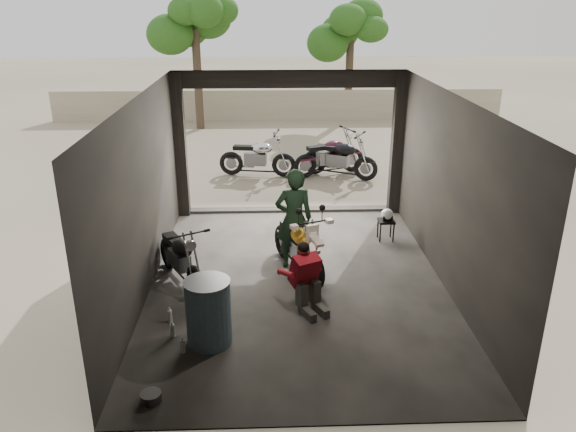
{
  "coord_description": "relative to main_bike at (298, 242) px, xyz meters",
  "views": [
    {
      "loc": [
        -0.49,
        -8.62,
        4.62
      ],
      "look_at": [
        -0.14,
        0.6,
        1.02
      ],
      "focal_mm": 35.0,
      "sensor_mm": 36.0,
      "label": 1
    }
  ],
  "objects": [
    {
      "name": "tree_right",
      "position": [
        2.77,
        13.56,
        2.97
      ],
      "size": [
        2.2,
        2.2,
        5.0
      ],
      "color": "#382B1E",
      "rests_on": "ground"
    },
    {
      "name": "rider",
      "position": [
        -0.06,
        0.23,
        0.35
      ],
      "size": [
        0.73,
        0.53,
        1.87
      ],
      "primitive_type": "imported",
      "rotation": [
        0.0,
        0.0,
        3.27
      ],
      "color": "black",
      "rests_on": "ground"
    },
    {
      "name": "outside_bike_a",
      "position": [
        -0.8,
        5.88,
        0.04
      ],
      "size": [
        1.95,
        1.05,
        1.25
      ],
      "primitive_type": null,
      "rotation": [
        0.0,
        0.0,
        1.41
      ],
      "color": "black",
      "rests_on": "ground"
    },
    {
      "name": "ground",
      "position": [
        -0.03,
        -0.44,
        -0.59
      ],
      "size": [
        80.0,
        80.0,
        0.0
      ],
      "primitive_type": "plane",
      "color": "#7A6D56",
      "rests_on": "ground"
    },
    {
      "name": "left_bike",
      "position": [
        -2.03,
        -0.33,
        -0.04
      ],
      "size": [
        1.38,
        1.75,
        1.1
      ],
      "primitive_type": null,
      "rotation": [
        0.0,
        0.0,
        0.51
      ],
      "color": "black",
      "rests_on": "ground"
    },
    {
      "name": "helmet",
      "position": [
        1.86,
        1.34,
        -0.02
      ],
      "size": [
        0.29,
        0.3,
        0.23
      ],
      "primitive_type": "ellipsoid",
      "rotation": [
        0.0,
        0.0,
        0.17
      ],
      "color": "white",
      "rests_on": "stool"
    },
    {
      "name": "outside_bike_c",
      "position": [
        1.45,
        5.67,
        0.05
      ],
      "size": [
        2.02,
        1.54,
        1.27
      ],
      "primitive_type": null,
      "rotation": [
        0.0,
        0.0,
        1.09
      ],
      "color": "black",
      "rests_on": "ground"
    },
    {
      "name": "stool",
      "position": [
        1.85,
        1.33,
        -0.21
      ],
      "size": [
        0.32,
        0.32,
        0.45
      ],
      "rotation": [
        0.0,
        0.0,
        0.12
      ],
      "color": "black",
      "rests_on": "ground"
    },
    {
      "name": "tree_left",
      "position": [
        -3.03,
        12.06,
        3.4
      ],
      "size": [
        2.2,
        2.2,
        5.6
      ],
      "color": "#382B1E",
      "rests_on": "ground"
    },
    {
      "name": "sign_post",
      "position": [
        3.2,
        3.42,
        0.9
      ],
      "size": [
        0.74,
        0.08,
        2.22
      ],
      "rotation": [
        0.0,
        0.0,
        0.11
      ],
      "color": "black",
      "rests_on": "ground"
    },
    {
      "name": "main_bike",
      "position": [
        0.0,
        0.0,
        0.0
      ],
      "size": [
        1.32,
        1.9,
        1.17
      ],
      "primitive_type": null,
      "rotation": [
        0.0,
        0.0,
        0.38
      ],
      "color": "white",
      "rests_on": "ground"
    },
    {
      "name": "outside_bike_b",
      "position": [
        1.19,
        5.93,
        0.05
      ],
      "size": [
        2.02,
        1.42,
        1.27
      ],
      "primitive_type": null,
      "rotation": [
        0.0,
        0.0,
        1.96
      ],
      "color": "#481125",
      "rests_on": "ground"
    },
    {
      "name": "garage",
      "position": [
        -0.03,
        0.11,
        0.69
      ],
      "size": [
        7.0,
        7.13,
        3.2
      ],
      "color": "#2D2B28",
      "rests_on": "ground"
    },
    {
      "name": "mechanic",
      "position": [
        0.09,
        -1.37,
        -0.04
      ],
      "size": [
        0.83,
        0.92,
        1.08
      ],
      "primitive_type": null,
      "rotation": [
        0.0,
        0.0,
        0.46
      ],
      "color": "red",
      "rests_on": "ground"
    },
    {
      "name": "oil_drum",
      "position": [
        -1.38,
        -2.2,
        -0.09
      ],
      "size": [
        0.71,
        0.71,
        0.99
      ],
      "primitive_type": "cylinder",
      "rotation": [
        0.0,
        0.0,
        0.13
      ],
      "color": "#456274",
      "rests_on": "ground"
    },
    {
      "name": "boundary_wall",
      "position": [
        -0.03,
        13.56,
        0.01
      ],
      "size": [
        18.0,
        0.3,
        1.2
      ],
      "primitive_type": "cube",
      "color": "gray",
      "rests_on": "ground"
    }
  ]
}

